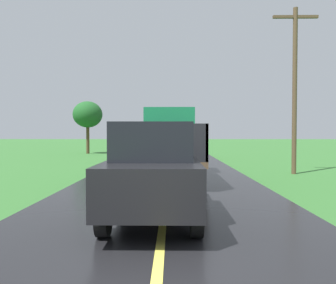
# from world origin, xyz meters

# --- Properties ---
(banana_truck_near) EXTENTS (2.38, 5.82, 2.80)m
(banana_truck_near) POSITION_xyz_m (0.04, 9.93, 1.46)
(banana_truck_near) COLOR #2D2D30
(banana_truck_near) RESTS_ON road_surface
(banana_truck_far) EXTENTS (2.38, 5.82, 2.80)m
(banana_truck_far) POSITION_xyz_m (0.09, 19.35, 1.46)
(banana_truck_far) COLOR #2D2D30
(banana_truck_far) RESTS_ON road_surface
(utility_pole_roadside) EXTENTS (1.97, 0.20, 7.33)m
(utility_pole_roadside) POSITION_xyz_m (5.60, 11.29, 3.95)
(utility_pole_roadside) COLOR brown
(utility_pole_roadside) RESTS_ON ground
(roadside_tree_near_left) EXTENTS (2.61, 2.61, 4.69)m
(roadside_tree_near_left) POSITION_xyz_m (-7.40, 25.44, 3.49)
(roadside_tree_near_left) COLOR #4C3823
(roadside_tree_near_left) RESTS_ON ground
(following_car) EXTENTS (1.74, 4.10, 1.92)m
(following_car) POSITION_xyz_m (-0.19, 3.66, 1.07)
(following_car) COLOR black
(following_car) RESTS_ON road_surface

